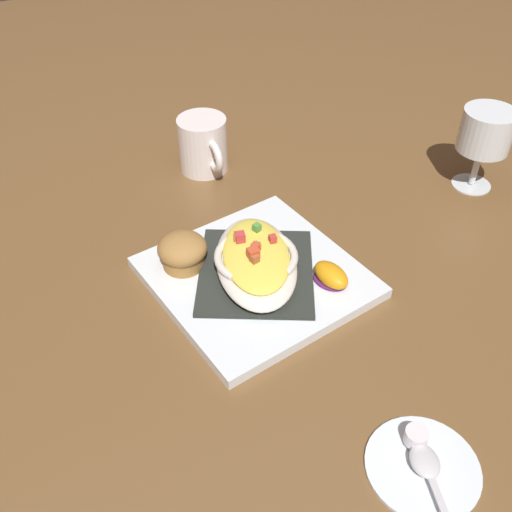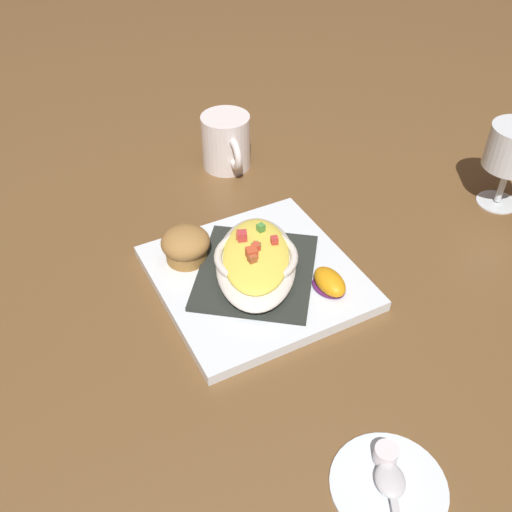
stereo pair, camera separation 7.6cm
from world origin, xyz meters
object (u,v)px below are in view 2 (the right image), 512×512
square_plate (256,277)px  coffee_mug (226,145)px  gratin_dish (256,259)px  creamer_saucer (389,485)px  muffin (186,245)px  spoon (391,485)px  creamer_cup_0 (386,454)px  orange_garnish (330,283)px

square_plate → coffee_mug: 0.29m
gratin_dish → creamer_saucer: (0.05, -0.31, -0.04)m
muffin → spoon: muffin is taller
square_plate → spoon: bearing=-81.5°
creamer_cup_0 → square_plate: bearing=100.9°
gratin_dish → spoon: bearing=-81.5°
gratin_dish → creamer_cup_0: (0.05, -0.29, -0.02)m
muffin → coffee_mug: 0.26m
creamer_saucer → muffin: bearing=109.8°
square_plate → creamer_saucer: square_plate is taller
gratin_dish → square_plate: bearing=-43.2°
coffee_mug → orange_garnish: bearing=-80.7°
muffin → orange_garnish: 0.20m
spoon → orange_garnish: bearing=82.4°
muffin → spoon: (0.13, -0.37, -0.03)m
square_plate → gratin_dish: (-0.00, 0.00, 0.03)m
muffin → coffee_mug: size_ratio=0.58×
muffin → coffee_mug: coffee_mug is taller
gratin_dish → creamer_saucer: size_ratio=1.77×
gratin_dish → creamer_saucer: 0.32m
coffee_mug → creamer_cup_0: coffee_mug is taller
gratin_dish → orange_garnish: (0.08, -0.05, -0.01)m
coffee_mug → creamer_saucer: 0.60m
muffin → creamer_saucer: size_ratio=0.57×
square_plate → creamer_cup_0: 0.29m
muffin → creamer_cup_0: (0.14, -0.34, -0.02)m
square_plate → creamer_cup_0: creamer_cup_0 is taller
spoon → square_plate: bearing=98.5°
orange_garnish → coffee_mug: 0.34m
orange_garnish → creamer_cup_0: (-0.03, -0.23, -0.01)m
creamer_cup_0 → orange_garnish: bearing=83.3°
gratin_dish → coffee_mug: size_ratio=1.80×
coffee_mug → creamer_cup_0: 0.57m
square_plate → gratin_dish: gratin_dish is taller
orange_garnish → coffee_mug: bearing=99.3°
muffin → spoon: bearing=-70.6°
orange_garnish → creamer_saucer: size_ratio=0.53×
creamer_saucer → creamer_cup_0: bearing=75.4°
orange_garnish → spoon: 0.27m
square_plate → spoon: (0.05, -0.32, 0.01)m
gratin_dish → muffin: size_ratio=3.09×
square_plate → gratin_dish: bearing=136.8°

